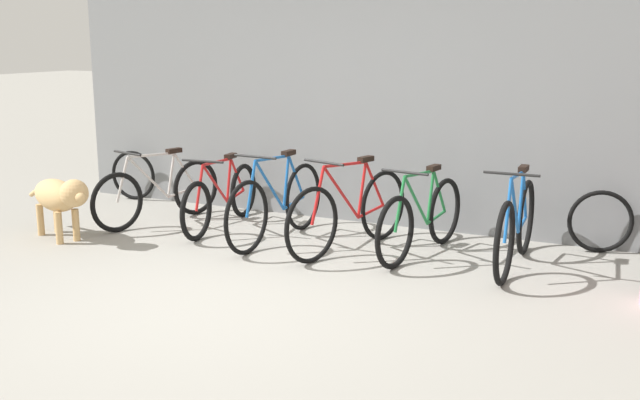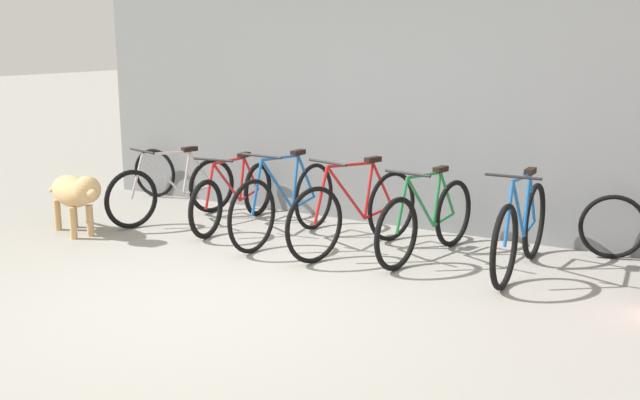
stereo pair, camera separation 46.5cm
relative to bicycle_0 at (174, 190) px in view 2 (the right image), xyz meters
name	(u,v)px [view 2 (the right image)]	position (x,y,z in m)	size (l,w,h in m)	color
ground_plane	(205,299)	(1.91, -1.88, -0.34)	(60.00, 60.00, 0.00)	gray
shop_wall_back	(373,70)	(1.91, 1.08, 1.32)	(7.26, 0.20, 3.32)	slate
bicycle_0	(174,190)	(0.00, 0.00, 0.00)	(0.58, 1.64, 0.83)	black
bicycle_1	(234,197)	(0.74, 0.11, -0.01)	(0.46, 1.69, 0.79)	black
bicycle_2	(285,203)	(1.53, -0.10, 0.04)	(0.46, 1.76, 0.92)	black
bicycle_3	(355,213)	(2.32, -0.10, 0.04)	(0.59, 1.72, 0.91)	black
bicycle_4	(427,221)	(2.98, 0.03, 0.01)	(0.46, 1.64, 0.85)	black
bicycle_5	(521,231)	(3.85, 0.01, 0.04)	(0.46, 1.69, 0.92)	black
stray_dog	(75,193)	(-0.45, -0.99, 0.11)	(1.22, 0.63, 0.67)	tan
spare_tire_left	(613,227)	(4.48, 0.84, -0.04)	(0.59, 0.20, 0.60)	black
spare_tire_right	(155,173)	(-1.03, 0.84, -0.03)	(0.62, 0.11, 0.62)	black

